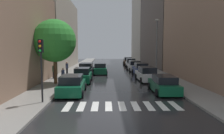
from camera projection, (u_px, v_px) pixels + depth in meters
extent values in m
cube|color=#252527|center=(112.00, 70.00, 35.75)|extent=(28.00, 72.00, 0.04)
cube|color=gray|center=(76.00, 69.00, 35.56)|extent=(3.00, 72.00, 0.15)
cube|color=gray|center=(148.00, 69.00, 35.93)|extent=(3.00, 72.00, 0.15)
cube|color=silver|center=(68.00, 106.00, 13.28)|extent=(0.45, 2.20, 0.01)
cube|color=silver|center=(82.00, 106.00, 13.31)|extent=(0.45, 2.20, 0.01)
cube|color=silver|center=(95.00, 106.00, 13.33)|extent=(0.45, 2.20, 0.01)
cube|color=silver|center=(109.00, 106.00, 13.36)|extent=(0.45, 2.20, 0.01)
cube|color=silver|center=(122.00, 106.00, 13.39)|extent=(0.45, 2.20, 0.01)
cube|color=silver|center=(135.00, 106.00, 13.41)|extent=(0.45, 2.20, 0.01)
cube|color=silver|center=(149.00, 106.00, 13.44)|extent=(0.45, 2.20, 0.01)
cube|color=silver|center=(162.00, 106.00, 13.46)|extent=(0.45, 2.20, 0.01)
cube|color=silver|center=(175.00, 105.00, 13.49)|extent=(0.45, 2.20, 0.01)
cube|color=#9E9384|center=(54.00, 34.00, 38.31)|extent=(6.00, 20.96, 13.14)
cube|color=#564C47|center=(164.00, 11.00, 41.91)|extent=(6.00, 20.89, 22.99)
cube|color=#9E9384|center=(145.00, 27.00, 62.01)|extent=(6.00, 18.46, 20.51)
cube|color=#0C4C2D|center=(72.00, 87.00, 16.86)|extent=(2.06, 4.55, 0.79)
cube|color=black|center=(72.00, 79.00, 16.57)|extent=(1.77, 2.52, 0.65)
cylinder|color=black|center=(64.00, 87.00, 18.31)|extent=(0.24, 0.65, 0.64)
cylinder|color=black|center=(85.00, 87.00, 18.42)|extent=(0.24, 0.65, 0.64)
cylinder|color=black|center=(57.00, 94.00, 15.36)|extent=(0.24, 0.65, 0.64)
cylinder|color=black|center=(82.00, 94.00, 15.47)|extent=(0.24, 0.65, 0.64)
cube|color=#0C4C2D|center=(83.00, 77.00, 22.42)|extent=(1.83, 4.02, 0.83)
cube|color=black|center=(82.00, 71.00, 22.15)|extent=(1.60, 2.22, 0.68)
cylinder|color=black|center=(76.00, 78.00, 23.73)|extent=(0.22, 0.64, 0.64)
cylinder|color=black|center=(92.00, 78.00, 23.80)|extent=(0.22, 0.64, 0.64)
cylinder|color=black|center=(73.00, 82.00, 21.10)|extent=(0.22, 0.64, 0.64)
cylinder|color=black|center=(90.00, 82.00, 21.17)|extent=(0.22, 0.64, 0.64)
cube|color=black|center=(86.00, 71.00, 28.09)|extent=(1.99, 4.51, 0.89)
cube|color=black|center=(86.00, 66.00, 27.79)|extent=(1.70, 2.50, 0.73)
cylinder|color=black|center=(82.00, 72.00, 29.58)|extent=(0.24, 0.65, 0.64)
cylinder|color=black|center=(94.00, 72.00, 29.58)|extent=(0.24, 0.65, 0.64)
cylinder|color=black|center=(78.00, 75.00, 26.66)|extent=(0.24, 0.65, 0.64)
cylinder|color=black|center=(92.00, 75.00, 26.65)|extent=(0.24, 0.65, 0.64)
cube|color=#0C4C2D|center=(163.00, 86.00, 17.36)|extent=(1.89, 4.57, 0.75)
cube|color=black|center=(164.00, 79.00, 17.07)|extent=(1.64, 2.52, 0.61)
cylinder|color=black|center=(149.00, 86.00, 18.86)|extent=(0.23, 0.64, 0.64)
cylinder|color=black|center=(169.00, 86.00, 18.89)|extent=(0.23, 0.64, 0.64)
cylinder|color=black|center=(157.00, 93.00, 15.87)|extent=(0.23, 0.64, 0.64)
cylinder|color=black|center=(180.00, 93.00, 15.90)|extent=(0.23, 0.64, 0.64)
cube|color=silver|center=(146.00, 76.00, 23.63)|extent=(2.06, 4.80, 0.82)
cube|color=black|center=(147.00, 70.00, 23.33)|extent=(1.75, 2.66, 0.67)
cylinder|color=black|center=(136.00, 76.00, 25.15)|extent=(0.24, 0.65, 0.64)
cylinder|color=black|center=(151.00, 76.00, 25.27)|extent=(0.24, 0.65, 0.64)
cylinder|color=black|center=(141.00, 80.00, 22.05)|extent=(0.24, 0.65, 0.64)
cylinder|color=black|center=(158.00, 80.00, 22.17)|extent=(0.24, 0.65, 0.64)
cube|color=navy|center=(141.00, 71.00, 29.07)|extent=(1.93, 4.19, 0.85)
cube|color=black|center=(141.00, 65.00, 28.79)|extent=(1.67, 2.32, 0.69)
cylinder|color=black|center=(133.00, 71.00, 30.41)|extent=(0.23, 0.64, 0.64)
cylinder|color=black|center=(145.00, 71.00, 30.50)|extent=(0.23, 0.64, 0.64)
cylinder|color=black|center=(136.00, 74.00, 27.69)|extent=(0.23, 0.64, 0.64)
cylinder|color=black|center=(149.00, 74.00, 27.78)|extent=(0.23, 0.64, 0.64)
cube|color=silver|center=(134.00, 67.00, 34.39)|extent=(2.00, 4.59, 0.83)
cube|color=black|center=(134.00, 63.00, 34.09)|extent=(1.74, 2.54, 0.68)
cylinder|color=black|center=(128.00, 68.00, 35.86)|extent=(0.23, 0.64, 0.64)
cylinder|color=black|center=(138.00, 68.00, 35.95)|extent=(0.23, 0.64, 0.64)
cylinder|color=black|center=(130.00, 70.00, 32.87)|extent=(0.23, 0.64, 0.64)
cylinder|color=black|center=(141.00, 70.00, 32.96)|extent=(0.23, 0.64, 0.64)
cube|color=silver|center=(131.00, 64.00, 40.38)|extent=(1.84, 4.11, 0.86)
cube|color=black|center=(131.00, 60.00, 40.11)|extent=(1.61, 2.26, 0.71)
cylinder|color=black|center=(126.00, 65.00, 41.74)|extent=(0.23, 0.64, 0.64)
cylinder|color=black|center=(134.00, 65.00, 41.77)|extent=(0.23, 0.64, 0.64)
cylinder|color=black|center=(127.00, 66.00, 39.05)|extent=(0.23, 0.64, 0.64)
cylinder|color=black|center=(136.00, 66.00, 39.09)|extent=(0.23, 0.64, 0.64)
cube|color=brown|center=(128.00, 62.00, 46.78)|extent=(1.94, 4.16, 0.84)
cube|color=black|center=(128.00, 59.00, 46.50)|extent=(1.68, 2.30, 0.69)
cylinder|color=black|center=(123.00, 63.00, 48.15)|extent=(0.23, 0.64, 0.64)
cylinder|color=black|center=(131.00, 63.00, 48.17)|extent=(0.23, 0.64, 0.64)
cylinder|color=black|center=(124.00, 64.00, 45.44)|extent=(0.23, 0.64, 0.64)
cylinder|color=black|center=(132.00, 64.00, 45.46)|extent=(0.23, 0.64, 0.64)
cube|color=#0C4C2D|center=(100.00, 70.00, 30.14)|extent=(2.02, 4.72, 0.80)
cube|color=black|center=(100.00, 65.00, 29.84)|extent=(1.72, 2.62, 0.65)
cylinder|color=black|center=(94.00, 70.00, 31.63)|extent=(0.24, 0.65, 0.64)
cylinder|color=black|center=(106.00, 70.00, 31.75)|extent=(0.24, 0.65, 0.64)
cylinder|color=black|center=(94.00, 73.00, 28.58)|extent=(0.24, 0.65, 0.64)
cylinder|color=black|center=(107.00, 73.00, 28.70)|extent=(0.24, 0.65, 0.64)
cylinder|color=black|center=(67.00, 71.00, 28.24)|extent=(0.28, 0.28, 0.86)
cylinder|color=navy|center=(67.00, 66.00, 28.17)|extent=(0.36, 0.36, 0.68)
sphere|color=tan|center=(67.00, 63.00, 28.12)|extent=(0.27, 0.27, 0.27)
cylinder|color=gray|center=(63.00, 79.00, 21.65)|extent=(0.28, 0.28, 0.74)
cylinder|color=navy|center=(63.00, 73.00, 21.59)|extent=(0.36, 0.36, 0.59)
sphere|color=tan|center=(63.00, 69.00, 21.55)|extent=(0.23, 0.23, 0.23)
cylinder|color=black|center=(54.00, 75.00, 24.43)|extent=(0.28, 0.28, 0.85)
cylinder|color=#38513D|center=(54.00, 69.00, 24.36)|extent=(0.36, 0.36, 0.67)
sphere|color=tan|center=(54.00, 65.00, 24.31)|extent=(0.27, 0.27, 0.27)
cylinder|color=#513823|center=(55.00, 71.00, 21.02)|extent=(0.36, 0.36, 2.59)
sphere|color=#2C822E|center=(55.00, 41.00, 20.72)|extent=(4.43, 4.43, 4.43)
cylinder|color=black|center=(42.00, 78.00, 13.63)|extent=(0.12, 0.12, 3.40)
cube|color=black|center=(41.00, 46.00, 13.42)|extent=(0.30, 0.30, 0.90)
sphere|color=red|center=(40.00, 41.00, 13.21)|extent=(0.18, 0.18, 0.18)
sphere|color=#F2A519|center=(40.00, 46.00, 13.24)|extent=(0.18, 0.18, 0.18)
sphere|color=green|center=(40.00, 51.00, 13.27)|extent=(0.18, 0.18, 0.18)
cylinder|color=#595B60|center=(157.00, 49.00, 26.16)|extent=(0.16, 0.16, 7.19)
ellipsoid|color=beige|center=(157.00, 20.00, 25.80)|extent=(0.60, 0.28, 0.24)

